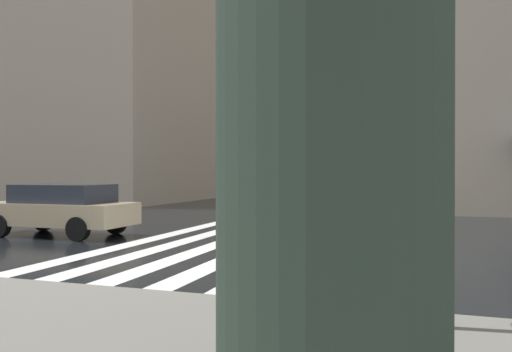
% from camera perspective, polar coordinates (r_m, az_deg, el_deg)
% --- Properties ---
extents(ground_plane, '(220.00, 220.00, 0.00)m').
position_cam_1_polar(ground_plane, '(10.53, -10.51, -9.10)').
color(ground_plane, black).
extents(zebra_crossing, '(13.00, 5.50, 0.01)m').
position_cam_1_polar(zebra_crossing, '(13.87, 0.36, -6.78)').
color(zebra_crossing, silver).
rests_on(zebra_crossing, ground_plane).
extents(haussmann_block_mid, '(15.75, 22.84, 23.45)m').
position_cam_1_polar(haussmann_block_mid, '(39.77, -21.87, 14.55)').
color(haussmann_block_mid, tan).
rests_on(haussmann_block_mid, ground_plane).
extents(billboard_column, '(1.47, 1.47, 3.73)m').
position_cam_1_polar(billboard_column, '(3.14, 8.43, 6.36)').
color(billboard_column, '#28382D').
rests_on(billboard_column, sidewalk_pavement).
extents(traffic_signal_post, '(0.44, 0.30, 3.54)m').
position_cam_1_polar(traffic_signal_post, '(5.71, 18.03, 10.16)').
color(traffic_signal_post, '#232326').
rests_on(traffic_signal_post, sidewalk_pavement).
extents(car_champagne, '(1.85, 4.10, 1.41)m').
position_cam_1_polar(car_champagne, '(15.02, -21.00, -3.37)').
color(car_champagne, tan).
rests_on(car_champagne, ground_plane).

